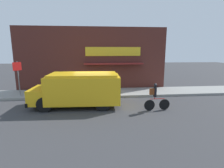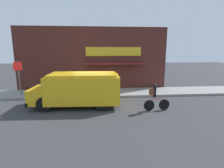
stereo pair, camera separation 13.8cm
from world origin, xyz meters
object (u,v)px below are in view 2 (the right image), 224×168
(school_bus, at_px, (79,89))
(trash_bin, at_px, (94,85))
(stop_sign_post, at_px, (18,73))
(cyclist, at_px, (155,98))

(school_bus, bearing_deg, trash_bin, 78.27)
(stop_sign_post, distance_m, trash_bin, 5.70)
(cyclist, bearing_deg, trash_bin, 123.57)
(school_bus, bearing_deg, cyclist, -13.24)
(cyclist, bearing_deg, school_bus, 161.19)
(school_bus, xyz_separation_m, cyclist, (4.48, -1.24, -0.33))
(cyclist, relative_size, trash_bin, 1.65)
(school_bus, height_order, stop_sign_post, stop_sign_post)
(stop_sign_post, relative_size, trash_bin, 2.58)
(stop_sign_post, bearing_deg, trash_bin, 12.26)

